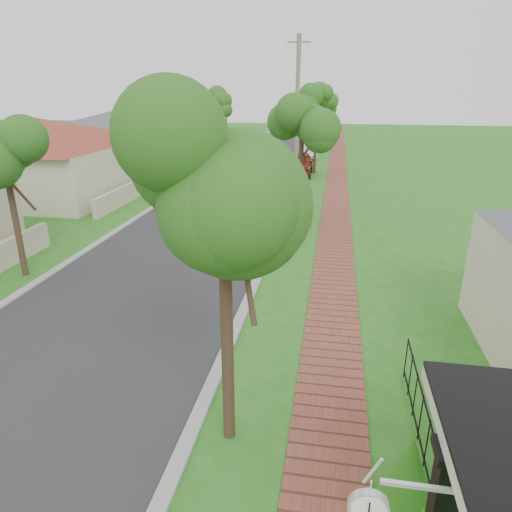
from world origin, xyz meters
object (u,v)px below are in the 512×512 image
Objects in this scene: utility_pole at (297,123)px; station_clock at (372,506)px; parked_car_red at (299,164)px; near_tree at (223,183)px; parked_car_white at (307,151)px.

station_clock is (2.78, -21.40, -2.48)m from utility_pole.
station_clock is at bearing -84.59° from parked_car_red.
utility_pole is 8.15× the size of station_clock.
near_tree is 18.51m from utility_pole.
station_clock reaches higher than parked_car_white.
parked_car_white is 0.45× the size of utility_pole.
utility_pole reaches higher than parked_car_white.
utility_pole reaches higher than near_tree.
utility_pole is 21.72m from station_clock.
station_clock is (3.28, -39.09, 1.30)m from parked_car_white.
parked_car_white is at bearing 89.25° from parked_car_red.
utility_pole is (0.50, -9.04, 3.61)m from parked_car_red.
near_tree is at bearing -88.71° from parked_car_red.
near_tree is at bearing -88.51° from utility_pole.
station_clock is (2.30, -2.90, -2.90)m from near_tree.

